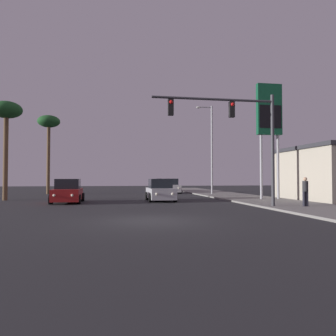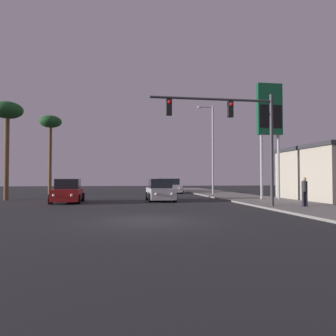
{
  "view_description": "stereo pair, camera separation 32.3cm",
  "coord_description": "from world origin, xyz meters",
  "px_view_note": "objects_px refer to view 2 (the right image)",
  "views": [
    {
      "loc": [
        -1.5,
        -13.29,
        1.73
      ],
      "look_at": [
        2.69,
        12.0,
        2.53
      ],
      "focal_mm": 35.0,
      "sensor_mm": 36.0,
      "label": 1
    },
    {
      "loc": [
        -1.18,
        -13.34,
        1.73
      ],
      "look_at": [
        2.69,
        12.0,
        2.53
      ],
      "focal_mm": 35.0,
      "sensor_mm": 36.0,
      "label": 2
    }
  ],
  "objects_px": {
    "street_lamp": "(212,145)",
    "palm_tree_mid": "(50,126)",
    "car_white": "(171,187)",
    "palm_tree_near": "(7,115)",
    "car_blue": "(164,186)",
    "gas_station_sign": "(270,116)",
    "traffic_light_mast": "(238,126)",
    "car_red": "(68,192)",
    "pedestrian_on_sidewalk": "(305,190)",
    "car_silver": "(160,191)"
  },
  "relations": [
    {
      "from": "street_lamp",
      "to": "palm_tree_mid",
      "type": "distance_m",
      "value": 17.73
    },
    {
      "from": "car_white",
      "to": "palm_tree_near",
      "type": "bearing_deg",
      "value": 33.84
    },
    {
      "from": "car_white",
      "to": "palm_tree_mid",
      "type": "height_order",
      "value": "palm_tree_mid"
    },
    {
      "from": "car_blue",
      "to": "car_white",
      "type": "relative_size",
      "value": 1.0
    },
    {
      "from": "car_white",
      "to": "street_lamp",
      "type": "xyz_separation_m",
      "value": [
        3.33,
        -4.96,
        4.36
      ]
    },
    {
      "from": "gas_station_sign",
      "to": "palm_tree_mid",
      "type": "bearing_deg",
      "value": 144.74
    },
    {
      "from": "traffic_light_mast",
      "to": "palm_tree_near",
      "type": "relative_size",
      "value": 0.93
    },
    {
      "from": "car_blue",
      "to": "car_red",
      "type": "bearing_deg",
      "value": 62.27
    },
    {
      "from": "car_white",
      "to": "palm_tree_near",
      "type": "height_order",
      "value": "palm_tree_near"
    },
    {
      "from": "car_red",
      "to": "car_white",
      "type": "xyz_separation_m",
      "value": [
        9.59,
        13.04,
        0.0
      ]
    },
    {
      "from": "car_red",
      "to": "palm_tree_near",
      "type": "bearing_deg",
      "value": -34.01
    },
    {
      "from": "traffic_light_mast",
      "to": "gas_station_sign",
      "type": "relative_size",
      "value": 0.8
    },
    {
      "from": "street_lamp",
      "to": "pedestrian_on_sidewalk",
      "type": "relative_size",
      "value": 5.39
    },
    {
      "from": "traffic_light_mast",
      "to": "palm_tree_mid",
      "type": "xyz_separation_m",
      "value": [
        -14.17,
        19.5,
        2.76
      ]
    },
    {
      "from": "car_red",
      "to": "car_white",
      "type": "distance_m",
      "value": 16.19
    },
    {
      "from": "car_red",
      "to": "car_white",
      "type": "relative_size",
      "value": 1.0
    },
    {
      "from": "palm_tree_near",
      "to": "palm_tree_mid",
      "type": "bearing_deg",
      "value": 82.56
    },
    {
      "from": "street_lamp",
      "to": "palm_tree_near",
      "type": "height_order",
      "value": "street_lamp"
    },
    {
      "from": "car_red",
      "to": "car_silver",
      "type": "relative_size",
      "value": 1.0
    },
    {
      "from": "car_blue",
      "to": "car_red",
      "type": "xyz_separation_m",
      "value": [
        -9.32,
        -17.72,
        0.0
      ]
    },
    {
      "from": "pedestrian_on_sidewalk",
      "to": "car_white",
      "type": "bearing_deg",
      "value": 102.75
    },
    {
      "from": "car_red",
      "to": "palm_tree_near",
      "type": "distance_m",
      "value": 8.56
    },
    {
      "from": "gas_station_sign",
      "to": "pedestrian_on_sidewalk",
      "type": "height_order",
      "value": "gas_station_sign"
    },
    {
      "from": "traffic_light_mast",
      "to": "pedestrian_on_sidewalk",
      "type": "xyz_separation_m",
      "value": [
        3.76,
        -0.53,
        -3.69
      ]
    },
    {
      "from": "car_silver",
      "to": "traffic_light_mast",
      "type": "height_order",
      "value": "traffic_light_mast"
    },
    {
      "from": "pedestrian_on_sidewalk",
      "to": "palm_tree_mid",
      "type": "distance_m",
      "value": 27.64
    },
    {
      "from": "street_lamp",
      "to": "pedestrian_on_sidewalk",
      "type": "distance_m",
      "value": 15.41
    },
    {
      "from": "car_white",
      "to": "car_silver",
      "type": "distance_m",
      "value": 12.66
    },
    {
      "from": "car_red",
      "to": "car_silver",
      "type": "xyz_separation_m",
      "value": [
        6.71,
        0.72,
        0.0
      ]
    },
    {
      "from": "car_blue",
      "to": "palm_tree_mid",
      "type": "distance_m",
      "value": 15.44
    },
    {
      "from": "pedestrian_on_sidewalk",
      "to": "palm_tree_near",
      "type": "height_order",
      "value": "palm_tree_near"
    },
    {
      "from": "pedestrian_on_sidewalk",
      "to": "car_silver",
      "type": "bearing_deg",
      "value": 134.67
    },
    {
      "from": "car_white",
      "to": "palm_tree_mid",
      "type": "relative_size",
      "value": 0.5
    },
    {
      "from": "palm_tree_near",
      "to": "street_lamp",
      "type": "bearing_deg",
      "value": 14.8
    },
    {
      "from": "street_lamp",
      "to": "car_silver",
      "type": "bearing_deg",
      "value": -130.15
    },
    {
      "from": "car_silver",
      "to": "palm_tree_mid",
      "type": "distance_m",
      "value": 17.75
    },
    {
      "from": "car_red",
      "to": "traffic_light_mast",
      "type": "distance_m",
      "value": 12.66
    },
    {
      "from": "street_lamp",
      "to": "gas_station_sign",
      "type": "bearing_deg",
      "value": -74.61
    },
    {
      "from": "car_blue",
      "to": "palm_tree_near",
      "type": "height_order",
      "value": "palm_tree_near"
    },
    {
      "from": "palm_tree_near",
      "to": "car_blue",
      "type": "bearing_deg",
      "value": 44.84
    },
    {
      "from": "street_lamp",
      "to": "traffic_light_mast",
      "type": "bearing_deg",
      "value": -100.38
    },
    {
      "from": "car_red",
      "to": "street_lamp",
      "type": "xyz_separation_m",
      "value": [
        12.92,
        8.09,
        4.36
      ]
    },
    {
      "from": "car_silver",
      "to": "pedestrian_on_sidewalk",
      "type": "relative_size",
      "value": 2.58
    },
    {
      "from": "car_red",
      "to": "pedestrian_on_sidewalk",
      "type": "xyz_separation_m",
      "value": [
        14.06,
        -6.72,
        0.27
      ]
    },
    {
      "from": "car_red",
      "to": "street_lamp",
      "type": "relative_size",
      "value": 0.48
    },
    {
      "from": "car_silver",
      "to": "traffic_light_mast",
      "type": "distance_m",
      "value": 8.74
    },
    {
      "from": "car_silver",
      "to": "street_lamp",
      "type": "distance_m",
      "value": 10.58
    },
    {
      "from": "traffic_light_mast",
      "to": "street_lamp",
      "type": "xyz_separation_m",
      "value": [
        2.61,
        14.28,
        0.4
      ]
    },
    {
      "from": "car_blue",
      "to": "gas_station_sign",
      "type": "height_order",
      "value": "gas_station_sign"
    },
    {
      "from": "car_silver",
      "to": "palm_tree_near",
      "type": "relative_size",
      "value": 0.55
    }
  ]
}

